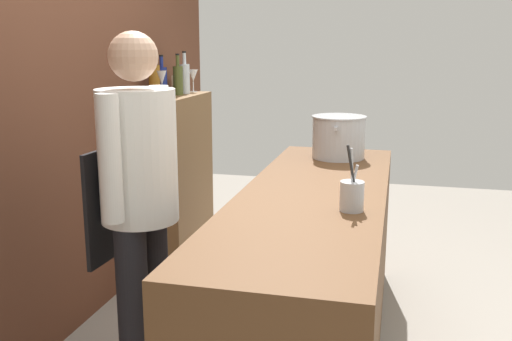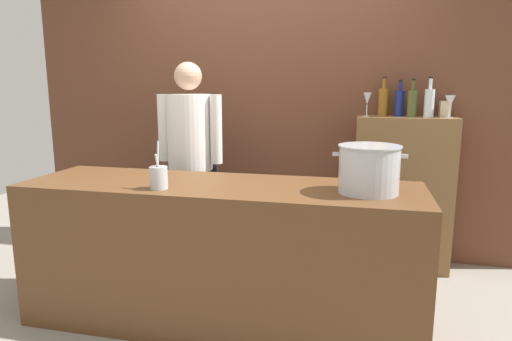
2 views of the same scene
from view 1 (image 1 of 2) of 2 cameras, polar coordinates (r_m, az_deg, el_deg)
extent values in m
cube|color=brown|center=(3.25, -19.64, 9.88)|extent=(4.40, 0.10, 3.00)
cube|color=brown|center=(2.98, 5.52, -10.45)|extent=(2.42, 0.70, 0.90)
cube|color=brown|center=(4.30, -7.91, -0.88)|extent=(0.76, 0.32, 1.24)
cylinder|color=black|center=(2.85, -10.00, -12.37)|extent=(0.14, 0.14, 0.84)
cylinder|color=black|center=(2.69, -12.01, -14.01)|extent=(0.14, 0.14, 0.84)
cylinder|color=white|center=(2.55, -11.63, 1.40)|extent=(0.34, 0.34, 0.58)
cube|color=black|center=(2.69, -14.77, -3.41)|extent=(0.30, 0.04, 0.52)
cylinder|color=white|center=(2.73, -9.43, 2.86)|extent=(0.09, 0.09, 0.52)
cylinder|color=white|center=(2.35, -14.24, 1.10)|extent=(0.09, 0.09, 0.52)
sphere|color=tan|center=(2.50, -12.07, 11.00)|extent=(0.21, 0.21, 0.21)
cylinder|color=#B7BABF|center=(3.65, 8.18, 3.24)|extent=(0.33, 0.33, 0.26)
cylinder|color=#B7BABF|center=(3.63, 8.25, 5.30)|extent=(0.34, 0.34, 0.01)
cube|color=#B7BABF|center=(3.46, 7.91, 4.12)|extent=(0.04, 0.02, 0.02)
cube|color=#B7BABF|center=(3.82, 8.50, 4.88)|extent=(0.04, 0.02, 0.02)
cylinder|color=#B7BABF|center=(2.51, 9.47, -2.53)|extent=(0.10, 0.10, 0.13)
cylinder|color=#B7BABF|center=(2.49, 9.50, -0.71)|extent=(0.02, 0.03, 0.26)
cylinder|color=#262626|center=(2.49, 9.55, -0.53)|extent=(0.02, 0.06, 0.27)
cylinder|color=#B7BABF|center=(2.50, 9.53, -1.46)|extent=(0.02, 0.05, 0.18)
cylinder|color=#475123|center=(4.22, -7.72, 8.81)|extent=(0.07, 0.07, 0.20)
cylinder|color=#475123|center=(4.21, -7.78, 10.72)|extent=(0.03, 0.03, 0.08)
cylinder|color=black|center=(4.21, -7.80, 11.32)|extent=(0.03, 0.03, 0.01)
cylinder|color=silver|center=(4.33, -7.07, 8.99)|extent=(0.07, 0.07, 0.22)
cylinder|color=silver|center=(4.32, -7.12, 10.95)|extent=(0.03, 0.03, 0.08)
cylinder|color=black|center=(4.32, -7.14, 11.57)|extent=(0.03, 0.03, 0.01)
cylinder|color=#8C5919|center=(4.05, -10.02, 8.69)|extent=(0.08, 0.08, 0.22)
cylinder|color=#8C5919|center=(4.05, -10.10, 10.81)|extent=(0.03, 0.03, 0.08)
cylinder|color=black|center=(4.05, -10.12, 11.46)|extent=(0.03, 0.03, 0.01)
cylinder|color=navy|center=(4.17, -9.29, 8.69)|extent=(0.07, 0.07, 0.20)
cylinder|color=navy|center=(4.16, -9.36, 10.57)|extent=(0.03, 0.03, 0.07)
cylinder|color=black|center=(4.16, -9.38, 11.16)|extent=(0.03, 0.03, 0.01)
cylinder|color=silver|center=(3.90, -9.25, 7.01)|extent=(0.06, 0.06, 0.01)
cylinder|color=silver|center=(3.90, -9.27, 7.71)|extent=(0.01, 0.01, 0.09)
cone|color=silver|center=(3.89, -9.32, 9.05)|extent=(0.07, 0.07, 0.09)
cylinder|color=silver|center=(4.47, -6.21, 7.78)|extent=(0.06, 0.06, 0.01)
cylinder|color=silver|center=(4.47, -6.22, 8.29)|extent=(0.01, 0.01, 0.07)
cone|color=silver|center=(4.46, -6.25, 9.34)|extent=(0.08, 0.08, 0.09)
cube|color=beige|center=(4.49, -7.66, 8.52)|extent=(0.08, 0.08, 0.12)
camera|label=2|loc=(4.12, 45.19, 7.10)|focal=31.16mm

